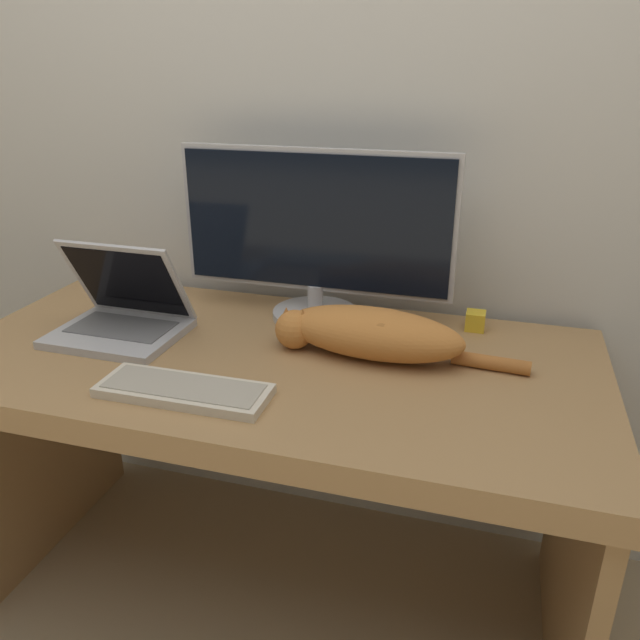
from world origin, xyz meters
The scene contains 7 objects.
wall_back centered at (0.00, 0.79, 1.30)m, with size 6.40×0.06×2.60m.
desk centered at (0.00, 0.37, 0.57)m, with size 1.50×0.73×0.72m.
monitor centered at (0.04, 0.61, 0.94)m, with size 0.70×0.22×0.43m.
laptop centered at (-0.39, 0.37, 0.76)m, with size 0.30×0.25×0.23m.
external_keyboard centered at (-0.10, 0.14, 0.73)m, with size 0.35×0.13×0.02m.
cat centered at (0.22, 0.43, 0.78)m, with size 0.58×0.18×0.11m.
small_toy centered at (0.45, 0.65, 0.74)m, with size 0.05×0.05×0.05m.
Camera 1 is at (0.48, -0.84, 1.35)m, focal length 35.00 mm.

